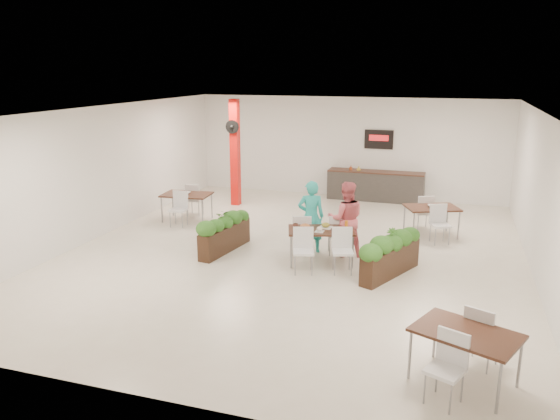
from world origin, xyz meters
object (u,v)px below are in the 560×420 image
at_px(side_table_a, 187,198).
at_px(diner_man, 311,217).
at_px(service_counter, 375,185).
at_px(diner_woman, 346,219).
at_px(side_table_b, 432,211).
at_px(red_column, 235,152).
at_px(planter_left, 225,230).
at_px(planter_right, 391,252).
at_px(side_table_c, 466,340).
at_px(main_table, 321,235).

bearing_deg(side_table_a, diner_man, -26.23).
bearing_deg(diner_man, service_counter, -114.63).
bearing_deg(diner_woman, side_table_b, -147.64).
height_order(red_column, side_table_a, red_column).
xyz_separation_m(diner_woman, planter_left, (-2.68, -0.57, -0.34)).
height_order(service_counter, planter_right, service_counter).
distance_m(diner_man, side_table_b, 3.30).
height_order(diner_man, side_table_a, diner_man).
bearing_deg(service_counter, side_table_c, -75.34).
bearing_deg(side_table_a, side_table_c, -45.33).
bearing_deg(planter_left, side_table_b, 30.87).
height_order(main_table, diner_man, diner_man).
height_order(main_table, planter_right, planter_right).
bearing_deg(side_table_c, main_table, 149.70).
relative_size(side_table_b, side_table_c, 1.00).
bearing_deg(side_table_b, diner_man, -164.13).
height_order(service_counter, main_table, service_counter).
bearing_deg(red_column, side_table_b, -14.43).
xyz_separation_m(diner_woman, side_table_b, (1.75, 2.08, -0.21)).
relative_size(service_counter, diner_man, 1.81).
xyz_separation_m(diner_man, side_table_c, (3.31, -4.60, -0.19)).
distance_m(main_table, side_table_c, 4.91).
distance_m(diner_woman, planter_right, 1.51).
relative_size(diner_woman, side_table_c, 1.02).
bearing_deg(service_counter, diner_man, -97.09).
xyz_separation_m(red_column, main_table, (3.71, -4.25, -1.01)).
xyz_separation_m(red_column, diner_man, (3.32, -3.60, -0.81)).
distance_m(red_column, side_table_a, 2.38).
bearing_deg(side_table_a, red_column, 69.08).
xyz_separation_m(main_table, diner_man, (-0.39, 0.66, 0.19)).
distance_m(red_column, side_table_b, 6.15).
bearing_deg(service_counter, red_column, -155.00).
relative_size(main_table, side_table_c, 1.16).
bearing_deg(side_table_c, planter_right, 134.13).
relative_size(main_table, planter_left, 1.02).
bearing_deg(diner_woman, side_table_a, -35.37).
bearing_deg(main_table, planter_right, -11.23).
bearing_deg(side_table_b, planter_left, -172.47).
xyz_separation_m(side_table_a, side_table_b, (6.46, 0.57, -0.00)).
relative_size(diner_man, planter_right, 0.93).
distance_m(diner_man, planter_right, 2.17).
bearing_deg(planter_right, diner_woman, 139.34).
height_order(red_column, side_table_c, red_column).
xyz_separation_m(service_counter, diner_woman, (0.12, -5.46, 0.35)).
bearing_deg(service_counter, planter_right, -79.08).
height_order(red_column, diner_man, red_column).
bearing_deg(planter_right, red_column, 138.98).
bearing_deg(planter_right, diner_man, 153.40).
distance_m(main_table, diner_man, 0.79).
bearing_deg(side_table_c, planter_left, 165.33).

